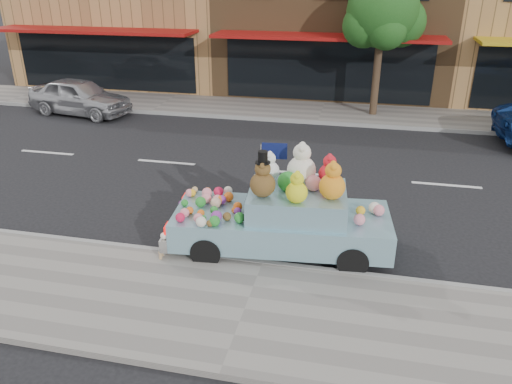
# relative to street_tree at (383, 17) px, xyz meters

# --- Properties ---
(ground) EXTENTS (120.00, 120.00, 0.00)m
(ground) POSITION_rel_street_tree_xyz_m (-2.03, -6.55, -3.69)
(ground) COLOR black
(ground) RESTS_ON ground
(near_sidewalk) EXTENTS (60.00, 3.00, 0.12)m
(near_sidewalk) POSITION_rel_street_tree_xyz_m (-2.03, -13.05, -3.63)
(near_sidewalk) COLOR gray
(near_sidewalk) RESTS_ON ground
(far_sidewalk) EXTENTS (60.00, 3.00, 0.12)m
(far_sidewalk) POSITION_rel_street_tree_xyz_m (-2.03, -0.05, -3.63)
(far_sidewalk) COLOR gray
(far_sidewalk) RESTS_ON ground
(near_kerb) EXTENTS (60.00, 0.12, 0.13)m
(near_kerb) POSITION_rel_street_tree_xyz_m (-2.03, -11.55, -3.63)
(near_kerb) COLOR gray
(near_kerb) RESTS_ON ground
(far_kerb) EXTENTS (60.00, 0.12, 0.13)m
(far_kerb) POSITION_rel_street_tree_xyz_m (-2.03, -1.55, -3.63)
(far_kerb) COLOR gray
(far_kerb) RESTS_ON ground
(storefront_left) EXTENTS (10.00, 9.80, 7.30)m
(storefront_left) POSITION_rel_street_tree_xyz_m (-12.03, 5.42, -0.05)
(storefront_left) COLOR #AA7B47
(storefront_left) RESTS_ON ground
(storefront_mid) EXTENTS (10.00, 9.80, 7.30)m
(storefront_mid) POSITION_rel_street_tree_xyz_m (-2.03, 5.42, -0.05)
(storefront_mid) COLOR brown
(storefront_mid) RESTS_ON ground
(street_tree) EXTENTS (3.00, 2.70, 5.22)m
(street_tree) POSITION_rel_street_tree_xyz_m (0.00, 0.00, 0.00)
(street_tree) COLOR #38281C
(street_tree) RESTS_ON ground
(car_silver) EXTENTS (4.41, 2.41, 1.42)m
(car_silver) POSITION_rel_street_tree_xyz_m (-11.35, -2.18, -2.98)
(car_silver) COLOR #B1B1B6
(car_silver) RESTS_ON ground
(art_car) EXTENTS (4.63, 2.16, 2.26)m
(art_car) POSITION_rel_street_tree_xyz_m (-1.77, -10.81, -2.90)
(art_car) COLOR black
(art_car) RESTS_ON ground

